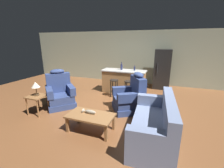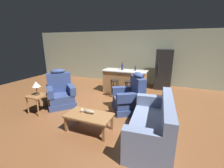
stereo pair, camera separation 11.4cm
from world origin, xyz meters
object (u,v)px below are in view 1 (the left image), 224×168
(recliner_near_lamp, at_px, (60,93))
(bar_stool_right, at_px, (128,86))
(coffee_table, at_px, (91,117))
(fish_figurine, at_px, (89,112))
(bottle_short_amber, at_px, (121,67))
(table_lamp, at_px, (36,85))
(kitchen_island, at_px, (124,81))
(bar_stool_left, at_px, (114,85))
(refrigerator, at_px, (162,69))
(end_table, at_px, (37,99))
(couch, at_px, (155,124))
(bottle_tall_green, at_px, (134,69))
(recliner_near_island, at_px, (131,97))

(recliner_near_lamp, bearing_deg, bar_stool_right, 78.58)
(coffee_table, bearing_deg, fish_figurine, 138.06)
(bottle_short_amber, bearing_deg, recliner_near_lamp, -125.22)
(recliner_near_lamp, height_order, table_lamp, recliner_near_lamp)
(kitchen_island, xyz_separation_m, bar_stool_left, (-0.20, -0.63, -0.01))
(kitchen_island, bearing_deg, table_lamp, -123.70)
(fish_figurine, xyz_separation_m, bar_stool_left, (-0.20, 2.33, 0.01))
(recliner_near_lamp, bearing_deg, refrigerator, 89.82)
(fish_figurine, bearing_deg, coffee_table, -41.94)
(end_table, bearing_deg, table_lamp, 88.68)
(couch, xyz_separation_m, bottle_short_amber, (-1.65, 2.83, 0.73))
(bottle_tall_green, bearing_deg, coffee_table, -96.35)
(recliner_near_island, height_order, bar_stool_left, recliner_near_island)
(couch, bearing_deg, coffee_table, 5.32)
(bottle_tall_green, bearing_deg, table_lamp, -128.42)
(bar_stool_right, bearing_deg, bottle_tall_green, 86.22)
(end_table, bearing_deg, bar_stool_right, 44.11)
(recliner_near_lamp, xyz_separation_m, bar_stool_right, (1.97, 1.40, 0.05))
(couch, distance_m, table_lamp, 3.39)
(kitchen_island, bearing_deg, end_table, -123.55)
(bar_stool_right, bearing_deg, bar_stool_left, 180.00)
(fish_figurine, bearing_deg, refrigerator, 70.89)
(table_lamp, distance_m, bar_stool_left, 2.70)
(table_lamp, height_order, bottle_short_amber, bottle_short_amber)
(couch, height_order, refrigerator, refrigerator)
(bar_stool_right, bearing_deg, table_lamp, -136.10)
(recliner_near_island, distance_m, kitchen_island, 1.73)
(end_table, distance_m, bottle_short_amber, 3.35)
(coffee_table, relative_size, bottle_short_amber, 3.44)
(kitchen_island, distance_m, bar_stool_right, 0.73)
(end_table, distance_m, refrigerator, 5.16)
(couch, bearing_deg, bar_stool_left, -55.43)
(fish_figurine, relative_size, table_lamp, 0.83)
(coffee_table, distance_m, bar_stool_right, 2.41)
(kitchen_island, bearing_deg, recliner_near_lamp, -128.20)
(table_lamp, distance_m, refrigerator, 5.13)
(coffee_table, height_order, couch, couch)
(coffee_table, distance_m, couch, 1.47)
(bar_stool_left, xyz_separation_m, refrigerator, (1.64, 1.83, 0.41))
(bar_stool_left, xyz_separation_m, bar_stool_right, (0.57, 0.00, 0.00))
(recliner_near_island, xyz_separation_m, end_table, (-2.51, -1.18, 0.04))
(couch, xyz_separation_m, refrigerator, (-0.08, 3.98, 0.54))
(coffee_table, bearing_deg, recliner_near_lamp, 149.35)
(end_table, relative_size, kitchen_island, 0.31)
(fish_figurine, height_order, couch, couch)
(end_table, bearing_deg, fish_figurine, -6.20)
(end_table, xyz_separation_m, table_lamp, (0.00, 0.02, 0.41))
(refrigerator, distance_m, bottle_short_amber, 1.95)
(bar_stool_left, bearing_deg, kitchen_island, 72.25)
(recliner_near_lamp, xyz_separation_m, end_table, (-0.23, -0.73, 0.04))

